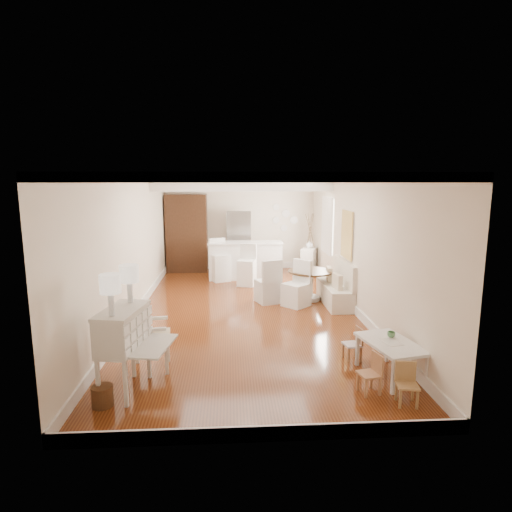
{
  "coord_description": "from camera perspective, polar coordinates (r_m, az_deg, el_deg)",
  "views": [
    {
      "loc": [
        -0.32,
        -8.58,
        2.73
      ],
      "look_at": [
        0.23,
        0.3,
        1.14
      ],
      "focal_mm": 30.0,
      "sensor_mm": 36.0,
      "label": 1
    }
  ],
  "objects": [
    {
      "name": "dining_table",
      "position": [
        9.87,
        7.22,
        -3.91
      ],
      "size": [
        1.31,
        1.31,
        0.69
      ],
      "primitive_type": "cylinder",
      "rotation": [
        0.0,
        0.0,
        0.38
      ],
      "color": "#493017",
      "rests_on": "ground"
    },
    {
      "name": "pantry_cabinet",
      "position": [
        12.92,
        -9.2,
        3.01
      ],
      "size": [
        1.2,
        0.6,
        2.3
      ],
      "primitive_type": "cube",
      "color": "#381E11",
      "rests_on": "ground"
    },
    {
      "name": "room",
      "position": [
        8.94,
        -1.22,
        5.36
      ],
      "size": [
        9.0,
        9.04,
        2.82
      ],
      "color": "brown",
      "rests_on": "ground"
    },
    {
      "name": "wicker_basket",
      "position": [
        5.79,
        -19.8,
        -17.16
      ],
      "size": [
        0.31,
        0.31,
        0.26
      ],
      "primitive_type": "cylinder",
      "rotation": [
        0.0,
        0.0,
        0.22
      ],
      "color": "#56331B",
      "rests_on": "ground"
    },
    {
      "name": "kids_chair_c",
      "position": [
        5.75,
        19.52,
        -15.85
      ],
      "size": [
        0.29,
        0.29,
        0.53
      ],
      "primitive_type": "cube",
      "rotation": [
        0.0,
        0.0,
        -0.14
      ],
      "color": "#A77D4C",
      "rests_on": "ground"
    },
    {
      "name": "kids_table",
      "position": [
        6.42,
        17.46,
        -13.01
      ],
      "size": [
        0.82,
        1.13,
        0.51
      ],
      "primitive_type": "cube",
      "rotation": [
        0.0,
        0.0,
        0.22
      ],
      "color": "white",
      "rests_on": "ground"
    },
    {
      "name": "bar_stool_left",
      "position": [
        11.65,
        -4.83,
        -0.53
      ],
      "size": [
        0.61,
        0.61,
        1.15
      ],
      "primitive_type": "cube",
      "rotation": [
        0.0,
        0.0,
        0.4
      ],
      "color": "white",
      "rests_on": "ground"
    },
    {
      "name": "sideboard",
      "position": [
        12.6,
        7.15,
        -0.63
      ],
      "size": [
        0.65,
        0.89,
        0.77
      ],
      "primitive_type": "cube",
      "rotation": [
        0.0,
        0.0,
        -0.41
      ],
      "color": "silver",
      "rests_on": "ground"
    },
    {
      "name": "secretary_bureau",
      "position": [
        5.9,
        -17.18,
        -11.91
      ],
      "size": [
        1.01,
        1.03,
        1.12
      ],
      "primitive_type": "cube",
      "rotation": [
        0.0,
        0.0,
        -0.17
      ],
      "color": "silver",
      "rests_on": "ground"
    },
    {
      "name": "breakfast_counter",
      "position": [
        11.89,
        -1.44,
        -0.58
      ],
      "size": [
        2.05,
        0.65,
        1.03
      ],
      "primitive_type": "cube",
      "color": "white",
      "rests_on": "ground"
    },
    {
      "name": "slip_chair_far",
      "position": [
        9.58,
        1.61,
        -3.31
      ],
      "size": [
        0.61,
        0.63,
        0.99
      ],
      "primitive_type": "cube",
      "rotation": [
        0.0,
        0.0,
        -2.79
      ],
      "color": "silver",
      "rests_on": "ground"
    },
    {
      "name": "pencil_cup",
      "position": [
        6.49,
        17.58,
        -9.95
      ],
      "size": [
        0.13,
        0.13,
        0.09
      ],
      "primitive_type": "imported",
      "rotation": [
        0.0,
        0.0,
        0.22
      ],
      "color": "#538E5B",
      "rests_on": "kids_table"
    },
    {
      "name": "bar_stool_right",
      "position": [
        11.1,
        -1.25,
        -1.23
      ],
      "size": [
        0.53,
        0.53,
        1.07
      ],
      "primitive_type": "cube",
      "rotation": [
        0.0,
        0.0,
        -0.29
      ],
      "color": "white",
      "rests_on": "ground"
    },
    {
      "name": "kids_chair_b",
      "position": [
        6.81,
        12.71,
        -11.36
      ],
      "size": [
        0.29,
        0.29,
        0.52
      ],
      "primitive_type": "cube",
      "rotation": [
        0.0,
        0.0,
        -1.41
      ],
      "color": "#9D6B47",
      "rests_on": "ground"
    },
    {
      "name": "slip_chair_near",
      "position": [
        9.34,
        5.4,
        -3.69
      ],
      "size": [
        0.69,
        0.68,
        1.0
      ],
      "primitive_type": "cube",
      "rotation": [
        0.0,
        0.0,
        -0.82
      ],
      "color": "white",
      "rests_on": "ground"
    },
    {
      "name": "gustavian_armchair",
      "position": [
        6.46,
        -13.89,
        -10.24
      ],
      "size": [
        0.64,
        0.64,
        1.02
      ],
      "primitive_type": "cube",
      "rotation": [
        0.0,
        0.0,
        1.68
      ],
      "color": "white",
      "rests_on": "ground"
    },
    {
      "name": "branch_vase",
      "position": [
        12.51,
        7.14,
        1.59
      ],
      "size": [
        0.22,
        0.22,
        0.22
      ],
      "primitive_type": "imported",
      "rotation": [
        0.0,
        0.0,
        -0.08
      ],
      "color": "white",
      "rests_on": "sideboard"
    },
    {
      "name": "kids_chair_a",
      "position": [
        5.89,
        14.87,
        -14.91
      ],
      "size": [
        0.31,
        0.31,
        0.54
      ],
      "primitive_type": "cube",
      "rotation": [
        0.0,
        0.0,
        -1.34
      ],
      "color": "#B27A50",
      "rests_on": "ground"
    },
    {
      "name": "banquette",
      "position": [
        9.63,
        10.47,
        -3.46
      ],
      "size": [
        0.52,
        1.6,
        0.98
      ],
      "primitive_type": "cube",
      "color": "silver",
      "rests_on": "ground"
    },
    {
      "name": "fridge",
      "position": [
        12.87,
        -0.73,
        1.99
      ],
      "size": [
        0.75,
        0.65,
        1.8
      ],
      "primitive_type": "imported",
      "color": "silver",
      "rests_on": "ground"
    }
  ]
}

